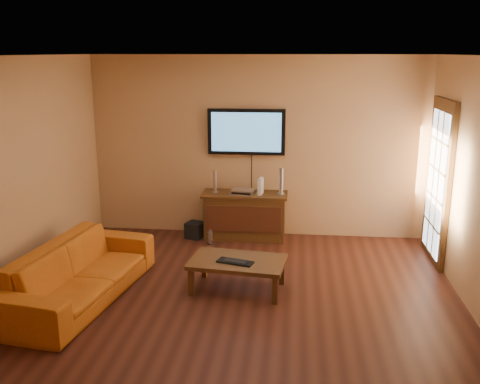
# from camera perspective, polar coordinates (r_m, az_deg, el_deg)

# --- Properties ---
(ground_plane) EXTENTS (5.00, 5.00, 0.00)m
(ground_plane) POSITION_cam_1_polar(r_m,az_deg,el_deg) (6.07, -0.04, -12.07)
(ground_plane) COLOR #33160E
(ground_plane) RESTS_ON ground
(room_walls) EXTENTS (5.00, 5.00, 5.00)m
(room_walls) POSITION_cam_1_polar(r_m,az_deg,el_deg) (6.13, 0.58, 4.88)
(room_walls) COLOR tan
(room_walls) RESTS_ON ground
(french_door) EXTENTS (0.07, 1.02, 2.22)m
(french_door) POSITION_cam_1_polar(r_m,az_deg,el_deg) (7.52, 20.37, 0.85)
(french_door) COLOR #43260F
(french_door) RESTS_ON ground
(media_console) EXTENTS (1.26, 0.48, 0.70)m
(media_console) POSITION_cam_1_polar(r_m,az_deg,el_deg) (8.03, 0.52, -2.52)
(media_console) COLOR #43260F
(media_console) RESTS_ON ground
(television) EXTENTS (1.15, 0.08, 0.68)m
(television) POSITION_cam_1_polar(r_m,az_deg,el_deg) (7.96, 0.68, 6.43)
(television) COLOR black
(television) RESTS_ON ground
(coffee_table) EXTENTS (1.16, 0.78, 0.38)m
(coffee_table) POSITION_cam_1_polar(r_m,az_deg,el_deg) (6.32, -0.27, -7.65)
(coffee_table) COLOR #43260F
(coffee_table) RESTS_ON ground
(sofa) EXTENTS (0.96, 2.27, 0.86)m
(sofa) POSITION_cam_1_polar(r_m,az_deg,el_deg) (6.33, -16.78, -7.29)
(sofa) COLOR #C05E15
(sofa) RESTS_ON ground
(speaker_left) EXTENTS (0.09, 0.09, 0.34)m
(speaker_left) POSITION_cam_1_polar(r_m,az_deg,el_deg) (7.97, -2.67, 1.05)
(speaker_left) COLOR silver
(speaker_left) RESTS_ON media_console
(speaker_right) EXTENTS (0.11, 0.11, 0.39)m
(speaker_right) POSITION_cam_1_polar(r_m,az_deg,el_deg) (7.87, 4.41, 1.05)
(speaker_right) COLOR silver
(speaker_right) RESTS_ON media_console
(av_receiver) EXTENTS (0.36, 0.28, 0.07)m
(av_receiver) POSITION_cam_1_polar(r_m,az_deg,el_deg) (7.88, 0.32, 0.03)
(av_receiver) COLOR silver
(av_receiver) RESTS_ON media_console
(game_console) EXTENTS (0.08, 0.18, 0.24)m
(game_console) POSITION_cam_1_polar(r_m,az_deg,el_deg) (7.87, 2.22, 0.63)
(game_console) COLOR white
(game_console) RESTS_ON media_console
(subwoofer) EXTENTS (0.30, 0.30, 0.24)m
(subwoofer) POSITION_cam_1_polar(r_m,az_deg,el_deg) (8.14, -4.84, -4.06)
(subwoofer) COLOR black
(subwoofer) RESTS_ON ground
(bottle) EXTENTS (0.08, 0.08, 0.22)m
(bottle) POSITION_cam_1_polar(r_m,az_deg,el_deg) (7.86, -3.22, -4.87)
(bottle) COLOR white
(bottle) RESTS_ON ground
(keyboard) EXTENTS (0.44, 0.27, 0.03)m
(keyboard) POSITION_cam_1_polar(r_m,az_deg,el_deg) (6.22, -0.51, -7.45)
(keyboard) COLOR black
(keyboard) RESTS_ON coffee_table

